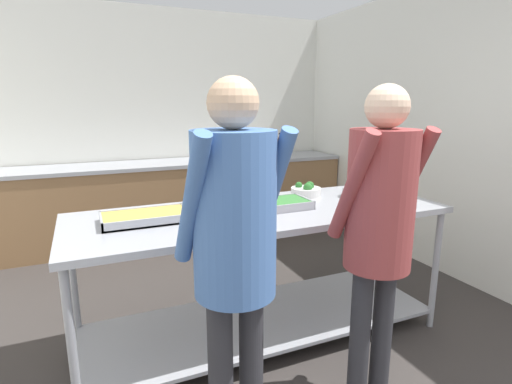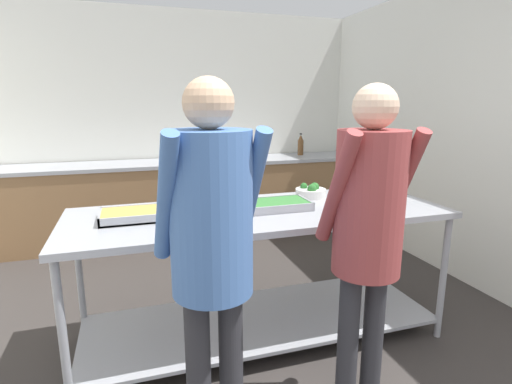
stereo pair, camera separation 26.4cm
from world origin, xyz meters
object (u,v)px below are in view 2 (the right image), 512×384
broccoli_bowl (311,192)px  water_bottle (301,145)px  serving_tray_roast (271,205)px  guest_serving_right (212,232)px  serving_tray_vegetables (143,214)px  plate_stack (205,202)px  guest_serving_left (368,218)px  sauce_pan (364,195)px

broccoli_bowl → water_bottle: bearing=68.0°
serving_tray_roast → guest_serving_right: size_ratio=0.30×
water_bottle → serving_tray_vegetables: bearing=-131.2°
guest_serving_right → water_bottle: guest_serving_right is taller
plate_stack → water_bottle: 2.77m
serving_tray_vegetables → guest_serving_left: bearing=-38.1°
broccoli_bowl → water_bottle: (0.87, 2.16, 0.10)m
sauce_pan → guest_serving_right: guest_serving_right is taller
serving_tray_roast → sauce_pan: sauce_pan is taller
broccoli_bowl → guest_serving_right: 1.37m
serving_tray_vegetables → guest_serving_left: 1.31m
guest_serving_left → serving_tray_roast: bearing=106.2°
broccoli_bowl → guest_serving_left: guest_serving_left is taller
serving_tray_roast → guest_serving_left: bearing=-73.8°
serving_tray_vegetables → broccoli_bowl: 1.21m
guest_serving_left → water_bottle: guest_serving_left is taller
plate_stack → guest_serving_right: (-0.14, -0.95, 0.11)m
serving_tray_vegetables → guest_serving_right: (0.26, -0.80, 0.12)m
sauce_pan → serving_tray_vegetables: bearing=-179.5°
serving_tray_vegetables → plate_stack: bearing=20.7°
serving_tray_vegetables → serving_tray_roast: bearing=-2.5°
guest_serving_right → water_bottle: bearing=60.2°
serving_tray_vegetables → guest_serving_left: guest_serving_left is taller
broccoli_bowl → water_bottle: 2.33m
guest_serving_right → sauce_pan: bearing=32.6°
serving_tray_roast → guest_serving_right: guest_serving_right is taller
serving_tray_roast → broccoli_bowl: (0.40, 0.23, 0.01)m
serving_tray_vegetables → sauce_pan: (1.53, 0.01, 0.01)m
serving_tray_vegetables → guest_serving_right: 0.85m
plate_stack → serving_tray_roast: (0.40, -0.19, -0.01)m
guest_serving_left → water_bottle: bearing=71.7°
broccoli_bowl → plate_stack: bearing=-176.6°
plate_stack → guest_serving_right: size_ratio=0.14×
plate_stack → serving_tray_vegetables: bearing=-159.3°
serving_tray_vegetables → guest_serving_right: guest_serving_right is taller
broccoli_bowl → guest_serving_left: size_ratio=0.13×
water_bottle → plate_stack: bearing=-127.1°
guest_serving_right → water_bottle: (1.81, 3.16, -0.00)m
serving_tray_vegetables → plate_stack: size_ratio=2.14×
guest_serving_left → guest_serving_right: (-0.77, 0.00, 0.00)m
serving_tray_roast → plate_stack: bearing=155.1°
plate_stack → guest_serving_left: size_ratio=0.14×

